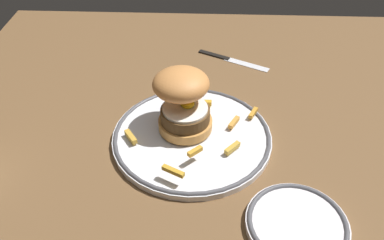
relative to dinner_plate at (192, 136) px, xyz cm
name	(u,v)px	position (x,y,z in cm)	size (l,w,h in cm)	color
ground_plane	(222,148)	(5.66, -0.17, -2.84)	(117.59, 107.38, 4.00)	brown
dinner_plate	(192,136)	(0.00, 0.00, 0.00)	(29.22, 29.22, 1.60)	silver
burger	(183,99)	(-1.74, 2.35, 6.62)	(12.51, 12.93, 11.54)	#CA8941
fries_pile	(198,124)	(1.06, 1.71, 1.49)	(24.90, 25.54, 2.42)	gold
side_plate	(297,224)	(16.28, -18.80, 0.00)	(15.24, 15.24, 1.60)	silver
knife	(227,58)	(7.26, 28.70, -0.58)	(16.76, 9.41, 0.70)	black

